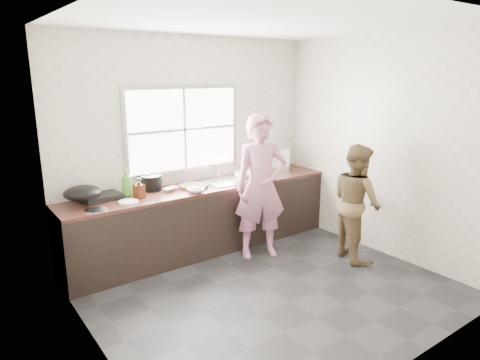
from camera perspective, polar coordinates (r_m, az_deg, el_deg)
floor at (r=4.75m, az=3.75°, el=-14.21°), size 3.60×3.20×0.01m
ceiling at (r=4.21m, az=4.38°, el=20.34°), size 3.60×3.20×0.01m
wall_back at (r=5.58m, az=-6.64°, el=4.78°), size 3.60×0.01×2.70m
wall_left at (r=3.44m, az=-19.71°, el=-1.85°), size 0.01×3.20×2.70m
wall_right at (r=5.59m, az=18.41°, el=4.18°), size 0.01×3.20×2.70m
wall_front at (r=3.26m, az=22.51°, el=-2.97°), size 3.60×0.01×2.70m
cabinet at (r=5.55m, az=-4.75°, el=-5.26°), size 3.60×0.62×0.82m
countertop at (r=5.42m, az=-4.84°, el=-0.97°), size 3.60×0.64×0.04m
sink at (r=5.60m, az=-1.78°, el=-0.18°), size 0.55×0.45×0.02m
faucet at (r=5.72m, az=-2.92°, el=1.63°), size 0.02×0.02×0.30m
window_frame at (r=5.49m, az=-7.53°, el=6.71°), size 1.60×0.05×1.10m
window_glazing at (r=5.47m, az=-7.40°, el=6.69°), size 1.50×0.01×1.00m
woman at (r=5.25m, az=2.77°, el=-1.54°), size 0.71×0.60×1.66m
person_side at (r=5.41m, az=15.24°, el=-2.84°), size 0.74×0.83×1.43m
cutting_board at (r=5.34m, az=-6.19°, el=-0.82°), size 0.44×0.44×0.04m
cleaver at (r=5.21m, az=-9.25°, el=-1.00°), size 0.24×0.19×0.01m
bowl_mince at (r=5.12m, az=-5.91°, el=-1.40°), size 0.24×0.24×0.05m
bowl_crabs at (r=5.81m, az=0.42°, el=0.62°), size 0.22×0.22×0.06m
bowl_held at (r=5.55m, az=-0.24°, el=-0.01°), size 0.21×0.21×0.06m
black_pot at (r=5.29m, az=-11.74°, el=-0.36°), size 0.33×0.33×0.18m
plate_food at (r=4.86m, az=-14.61°, el=-2.82°), size 0.24×0.24×0.02m
bottle_green at (r=5.09m, az=-14.87°, el=-0.29°), size 0.15×0.15×0.32m
bottle_brown_tall at (r=4.99m, az=-13.31°, el=-1.14°), size 0.12×0.12×0.21m
bottle_brown_short at (r=5.30m, az=-12.15°, el=-0.35°), size 0.15×0.15×0.18m
glass_jar at (r=5.26m, az=-12.16°, el=-0.86°), size 0.08×0.08×0.11m
burner at (r=5.10m, az=-18.28°, el=-2.02°), size 0.44×0.44×0.06m
wok at (r=4.88m, az=-20.25°, el=-1.62°), size 0.50×0.50×0.15m
dish_rack at (r=6.18m, az=4.09°, el=2.73°), size 0.48×0.36×0.34m
pot_lid_left at (r=4.68m, az=-18.62°, el=-3.80°), size 0.25×0.25×0.01m
pot_lid_right at (r=5.25m, az=-14.10°, el=-1.56°), size 0.23×0.23×0.01m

